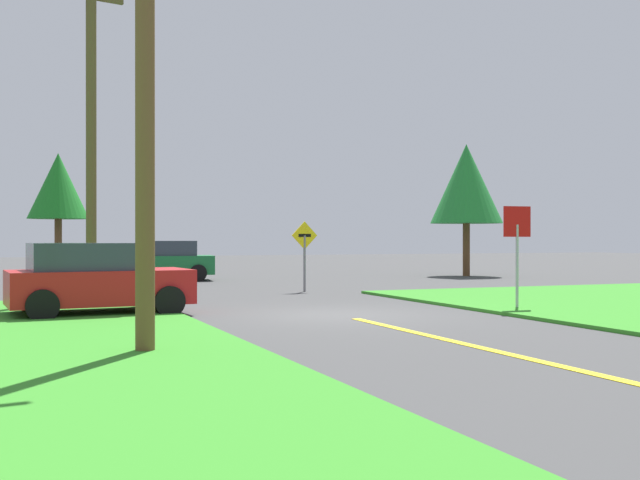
% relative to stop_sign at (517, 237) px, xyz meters
% --- Properties ---
extents(ground_plane, '(120.00, 120.00, 0.00)m').
position_rel_stop_sign_xyz_m(ground_plane, '(-4.40, 0.62, -1.75)').
color(ground_plane, '#404040').
extents(lane_stripe_center, '(0.20, 14.00, 0.01)m').
position_rel_stop_sign_xyz_m(lane_stripe_center, '(-4.40, -7.38, -1.74)').
color(lane_stripe_center, yellow).
rests_on(lane_stripe_center, ground).
extents(stop_sign, '(0.73, 0.07, 2.49)m').
position_rel_stop_sign_xyz_m(stop_sign, '(0.00, 0.00, 0.00)').
color(stop_sign, '#9EA0A8').
rests_on(stop_sign, ground).
extents(car_approaching_junction, '(4.39, 2.52, 1.62)m').
position_rel_stop_sign_xyz_m(car_approaching_junction, '(-5.49, 16.26, -0.94)').
color(car_approaching_junction, '#196B33').
rests_on(car_approaching_junction, ground).
extents(parked_car_near_building, '(4.03, 2.36, 1.62)m').
position_rel_stop_sign_xyz_m(parked_car_near_building, '(-9.50, 2.43, -0.94)').
color(parked_car_near_building, red).
rests_on(parked_car_near_building, ground).
extents(utility_pole_near, '(1.79, 0.45, 8.56)m').
position_rel_stop_sign_xyz_m(utility_pole_near, '(-9.42, -3.97, 2.66)').
color(utility_pole_near, brown).
rests_on(utility_pole_near, ground).
extents(utility_pole_mid, '(1.78, 0.51, 9.07)m').
position_rel_stop_sign_xyz_m(utility_pole_mid, '(-9.18, 6.66, 2.92)').
color(utility_pole_mid, brown).
rests_on(utility_pole_mid, ground).
extents(direction_sign, '(0.90, 0.12, 2.27)m').
position_rel_stop_sign_xyz_m(direction_sign, '(-2.40, 8.04, -0.34)').
color(direction_sign, slate).
rests_on(direction_sign, ground).
extents(oak_tree_left, '(2.68, 2.68, 5.55)m').
position_rel_stop_sign_xyz_m(oak_tree_left, '(-9.22, 21.35, 2.29)').
color(oak_tree_left, brown).
rests_on(oak_tree_left, ground).
extents(pine_tree_center, '(3.28, 3.28, 6.02)m').
position_rel_stop_sign_xyz_m(pine_tree_center, '(8.11, 15.07, 2.45)').
color(pine_tree_center, brown).
rests_on(pine_tree_center, ground).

